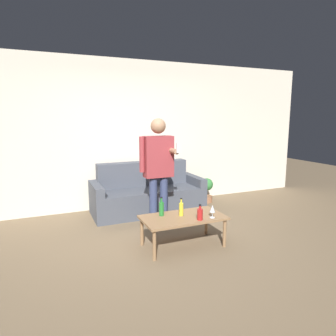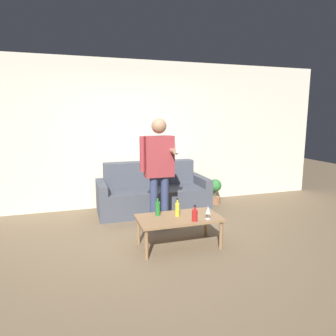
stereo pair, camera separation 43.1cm
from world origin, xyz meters
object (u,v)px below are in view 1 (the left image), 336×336
Objects in this scene: coffee_table at (183,220)px; bottle_orange at (161,208)px; couch at (147,194)px; person_standing_front at (158,165)px.

bottle_orange is at bearing 149.76° from coffee_table.
couch is at bearing 78.20° from bottle_orange.
bottle_orange is 0.15× the size of person_standing_front.
bottle_orange is 0.76m from person_standing_front.
person_standing_front reaches higher than couch.
person_standing_front is at bearing -98.17° from couch.
bottle_orange is at bearing -107.31° from person_standing_front.
couch reaches higher than bottle_orange.
coffee_table is at bearing -92.03° from couch.
person_standing_front reaches higher than bottle_orange.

